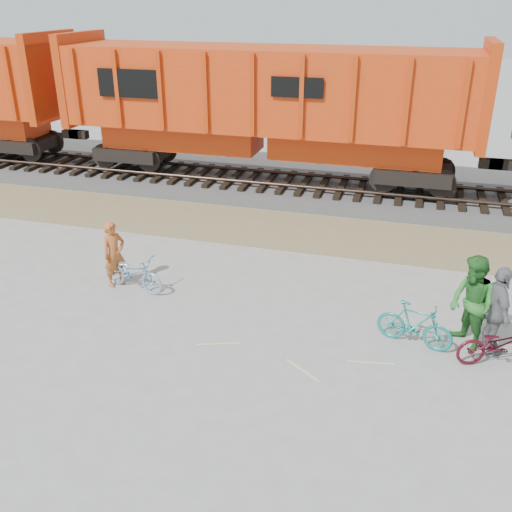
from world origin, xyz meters
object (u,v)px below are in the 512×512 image
at_px(bicycle_maroon, 500,344).
at_px(bicycle_teal, 415,325).
at_px(person_solo, 114,254).
at_px(person_woman, 497,311).
at_px(hopper_car_center, 266,105).
at_px(bicycle_blue, 133,272).
at_px(person_man, 472,304).

bearing_deg(bicycle_maroon, bicycle_teal, 62.32).
height_order(person_solo, person_woman, person_woman).
bearing_deg(bicycle_teal, hopper_car_center, 46.77).
height_order(bicycle_teal, person_solo, person_solo).
relative_size(bicycle_blue, bicycle_teal, 1.10).
distance_m(bicycle_teal, bicycle_maroon, 1.57).
bearing_deg(hopper_car_center, person_woman, -51.00).
distance_m(bicycle_blue, bicycle_maroon, 8.05).
bearing_deg(hopper_car_center, bicycle_maroon, -51.88).
bearing_deg(person_solo, bicycle_teal, -67.42).
bearing_deg(person_man, hopper_car_center, -174.76).
relative_size(hopper_car_center, bicycle_teal, 9.20).
height_order(hopper_car_center, bicycle_teal, hopper_car_center).
height_order(person_man, person_woman, person_man).
distance_m(bicycle_blue, person_woman, 7.93).
bearing_deg(bicycle_teal, person_man, -63.96).
height_order(bicycle_maroon, person_solo, person_solo).
relative_size(bicycle_teal, bicycle_maroon, 0.93).
bearing_deg(bicycle_maroon, bicycle_blue, 64.57).
distance_m(bicycle_maroon, person_man, 0.88).
distance_m(person_solo, person_man, 7.97).
bearing_deg(person_solo, person_man, -65.28).
xyz_separation_m(bicycle_maroon, person_man, (-0.56, 0.42, 0.55)).
bearing_deg(person_solo, bicycle_blue, -73.09).
height_order(hopper_car_center, bicycle_maroon, hopper_car_center).
xyz_separation_m(bicycle_maroon, person_woman, (-0.10, 0.40, 0.48)).
height_order(bicycle_teal, bicycle_maroon, bicycle_teal).
relative_size(hopper_car_center, person_man, 7.19).
relative_size(hopper_car_center, person_woman, 7.72).
height_order(bicycle_blue, person_woman, person_woman).
bearing_deg(hopper_car_center, bicycle_blue, -96.95).
bearing_deg(bicycle_teal, person_solo, 99.09).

